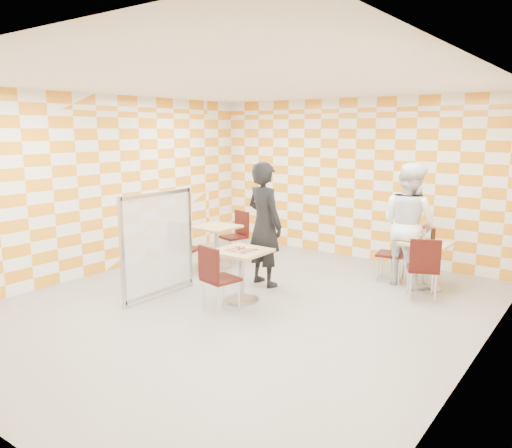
{
  "coord_description": "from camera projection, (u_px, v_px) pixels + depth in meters",
  "views": [
    {
      "loc": [
        4.06,
        -5.2,
        2.42
      ],
      "look_at": [
        0.1,
        0.2,
        1.15
      ],
      "focal_mm": 35.0,
      "sensor_mm": 36.0,
      "label": 1
    }
  ],
  "objects": [
    {
      "name": "room_shell",
      "position": [
        265.0,
        195.0,
        7.08
      ],
      "size": [
        7.0,
        7.0,
        7.0
      ],
      "color": "gray",
      "rests_on": "ground"
    },
    {
      "name": "main_table",
      "position": [
        241.0,
        266.0,
        7.07
      ],
      "size": [
        0.7,
        0.7,
        0.75
      ],
      "color": "#DDAF77",
      "rests_on": "ground"
    },
    {
      "name": "second_table",
      "position": [
        426.0,
        257.0,
        7.61
      ],
      "size": [
        0.7,
        0.7,
        0.75
      ],
      "color": "#DDAF77",
      "rests_on": "ground"
    },
    {
      "name": "empty_table",
      "position": [
        216.0,
        239.0,
        8.83
      ],
      "size": [
        0.7,
        0.7,
        0.75
      ],
      "color": "#DDAF77",
      "rests_on": "ground"
    },
    {
      "name": "chair_main_front",
      "position": [
        215.0,
        274.0,
        6.59
      ],
      "size": [
        0.5,
        0.51,
        0.92
      ],
      "color": "#350D0A",
      "rests_on": "ground"
    },
    {
      "name": "chair_second_front",
      "position": [
        424.0,
        264.0,
        7.06
      ],
      "size": [
        0.56,
        0.56,
        0.92
      ],
      "color": "#350D0A",
      "rests_on": "ground"
    },
    {
      "name": "chair_second_side",
      "position": [
        397.0,
        249.0,
        7.95
      ],
      "size": [
        0.5,
        0.49,
        0.92
      ],
      "color": "#350D0A",
      "rests_on": "ground"
    },
    {
      "name": "chair_empty_near",
      "position": [
        183.0,
        245.0,
        8.24
      ],
      "size": [
        0.51,
        0.52,
        0.92
      ],
      "color": "#350D0A",
      "rests_on": "ground"
    },
    {
      "name": "chair_empty_far",
      "position": [
        237.0,
        231.0,
        9.33
      ],
      "size": [
        0.53,
        0.53,
        0.92
      ],
      "color": "#350D0A",
      "rests_on": "ground"
    },
    {
      "name": "partition",
      "position": [
        158.0,
        244.0,
        7.22
      ],
      "size": [
        0.08,
        1.38,
        1.55
      ],
      "color": "white",
      "rests_on": "ground"
    },
    {
      "name": "man_dark",
      "position": [
        264.0,
        224.0,
        7.75
      ],
      "size": [
        0.8,
        0.63,
        1.94
      ],
      "primitive_type": "imported",
      "rotation": [
        0.0,
        0.0,
        2.88
      ],
      "color": "black",
      "rests_on": "ground"
    },
    {
      "name": "man_white",
      "position": [
        408.0,
        224.0,
        7.79
      ],
      "size": [
        1.12,
        1.0,
        1.93
      ],
      "primitive_type": "imported",
      "rotation": [
        0.0,
        0.0,
        2.8
      ],
      "color": "white",
      "rests_on": "ground"
    },
    {
      "name": "pizza_on_foil",
      "position": [
        241.0,
        249.0,
        7.01
      ],
      "size": [
        0.4,
        0.4,
        0.04
      ],
      "color": "silver",
      "rests_on": "main_table"
    },
    {
      "name": "sport_bottle",
      "position": [
        424.0,
        233.0,
        7.73
      ],
      "size": [
        0.06,
        0.06,
        0.2
      ],
      "color": "white",
      "rests_on": "second_table"
    },
    {
      "name": "soda_bottle",
      "position": [
        433.0,
        235.0,
        7.56
      ],
      "size": [
        0.07,
        0.07,
        0.23
      ],
      "color": "black",
      "rests_on": "second_table"
    }
  ]
}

